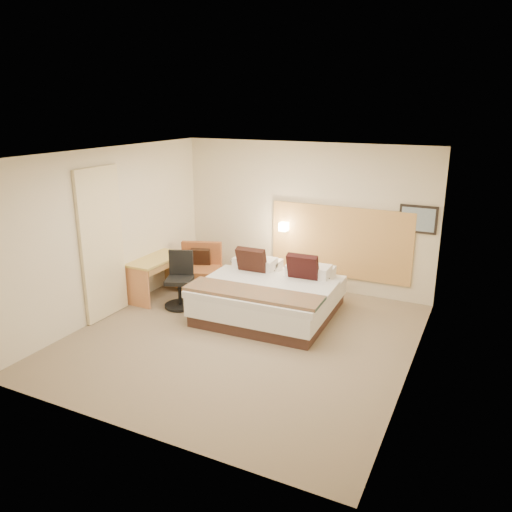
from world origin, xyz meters
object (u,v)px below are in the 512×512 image
at_px(lounge_chair, 200,270).
at_px(desk_chair, 180,284).
at_px(bed, 270,295).
at_px(desk, 158,266).
at_px(side_table, 244,273).

height_order(lounge_chair, desk_chair, desk_chair).
distance_m(bed, desk_chair, 1.56).
bearing_deg(desk, side_table, 40.85).
xyz_separation_m(lounge_chair, desk_chair, (0.23, -1.00, 0.07)).
xyz_separation_m(lounge_chair, desk, (-0.37, -0.80, 0.25)).
distance_m(desk, desk_chair, 0.66).
bearing_deg(bed, desk_chair, -166.72).
relative_size(side_table, desk_chair, 0.68).
height_order(lounge_chair, desk, lounge_chair).
height_order(side_table, desk_chair, desk_chair).
xyz_separation_m(bed, side_table, (-0.93, 0.86, -0.02)).
relative_size(bed, side_table, 3.33).
height_order(desk, desk_chair, desk_chair).
relative_size(lounge_chair, desk, 0.81).
bearing_deg(desk_chair, bed, 13.28).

